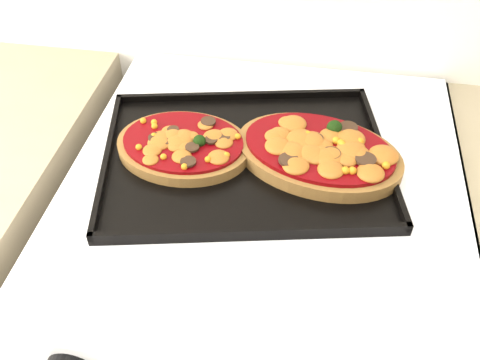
% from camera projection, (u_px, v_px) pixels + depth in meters
% --- Properties ---
extents(stove, '(0.60, 0.60, 0.91)m').
position_uv_depth(stove, '(259.00, 327.00, 1.12)').
color(stove, white).
rests_on(stove, floor).
extents(baking_tray, '(0.48, 0.40, 0.02)m').
position_uv_depth(baking_tray, '(245.00, 156.00, 0.81)').
color(baking_tray, black).
rests_on(baking_tray, stove).
extents(pizza_left, '(0.21, 0.16, 0.03)m').
position_uv_depth(pizza_left, '(183.00, 144.00, 0.81)').
color(pizza_left, olive).
rests_on(pizza_left, baking_tray).
extents(pizza_right, '(0.28, 0.22, 0.04)m').
position_uv_depth(pizza_right, '(319.00, 151.00, 0.79)').
color(pizza_right, olive).
rests_on(pizza_right, baking_tray).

